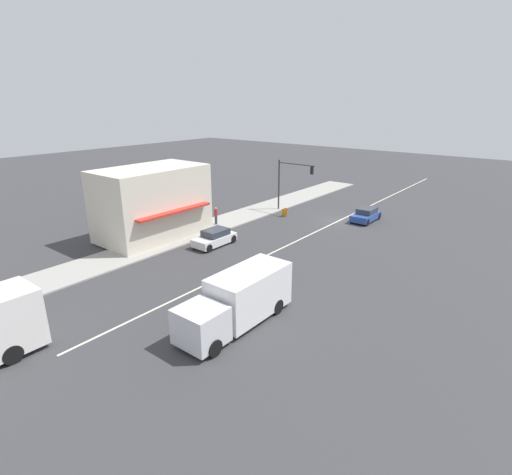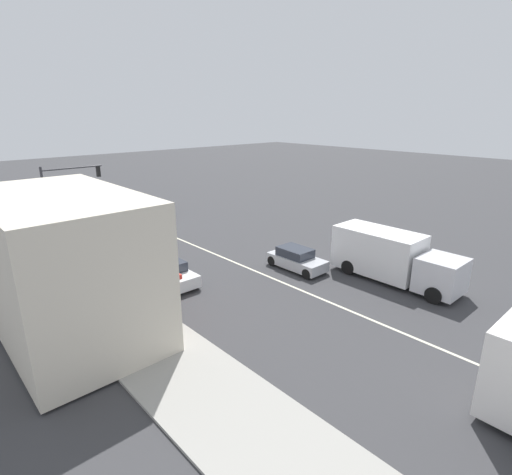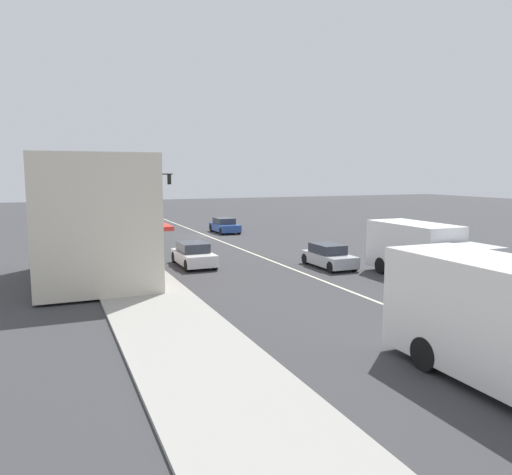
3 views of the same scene
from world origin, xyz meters
TOP-DOWN VIEW (x-y plane):
  - ground_plane at (0.00, 18.00)m, footprint 160.00×160.00m
  - sidewalk_right at (9.00, 18.50)m, footprint 4.00×73.00m
  - lane_marking_center at (0.00, 0.00)m, footprint 0.16×60.00m
  - building_corner_store at (10.91, 15.46)m, footprint 6.18×9.60m
  - traffic_signal_main at (6.12, 0.52)m, footprint 4.59×0.34m
  - pedestrian at (8.96, 9.37)m, footprint 0.34×0.34m
  - warning_aframe_sign at (5.48, 2.31)m, footprint 0.45×0.53m
  - delivery_truck at (-5.00, 22.02)m, footprint 2.44×7.50m
  - coupe_blue at (-2.20, -1.42)m, footprint 1.86×3.86m
  - van_white at (5.00, 13.67)m, footprint 1.84×3.94m
  - sedan_silver at (-2.20, 17.13)m, footprint 1.73×3.82m

SIDE VIEW (x-z plane):
  - ground_plane at x=0.00m, z-range 0.00..0.00m
  - lane_marking_center at x=0.00m, z-range 0.00..0.01m
  - sidewalk_right at x=9.00m, z-range 0.00..0.12m
  - warning_aframe_sign at x=5.48m, z-range 0.01..0.84m
  - sedan_silver at x=-2.20m, z-range -0.03..1.33m
  - coupe_blue at x=-2.20m, z-range -0.03..1.34m
  - van_white at x=5.00m, z-range -0.03..1.37m
  - pedestrian at x=8.96m, z-range 0.17..1.91m
  - delivery_truck at x=-5.00m, z-range 0.03..2.90m
  - building_corner_store at x=10.91m, z-range 0.12..6.38m
  - traffic_signal_main at x=6.12m, z-range 1.10..6.70m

